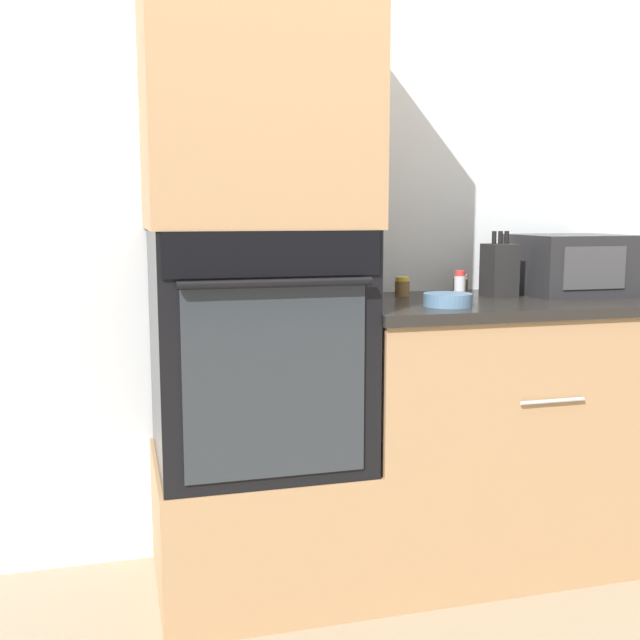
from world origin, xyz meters
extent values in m
plane|color=gray|center=(0.00, 0.00, 0.00)|extent=(12.00, 12.00, 0.00)
cube|color=silver|center=(0.00, 0.63, 1.25)|extent=(8.00, 0.05, 2.50)
cube|color=#A87F56|center=(-0.33, 0.30, 0.22)|extent=(0.66, 0.60, 0.44)
cube|color=black|center=(-0.33, 0.30, 0.81)|extent=(0.63, 0.59, 0.74)
cube|color=black|center=(-0.33, 0.00, 1.12)|extent=(0.61, 0.01, 0.13)
cube|color=orange|center=(-0.33, 0.00, 1.12)|extent=(0.09, 0.00, 0.03)
cube|color=#282D33|center=(-0.33, 0.00, 0.76)|extent=(0.52, 0.01, 0.55)
cylinder|color=black|center=(-0.33, -0.03, 1.04)|extent=(0.54, 0.02, 0.02)
cube|color=#A87F56|center=(-0.33, 0.30, 1.59)|extent=(0.66, 0.60, 0.82)
cube|color=#A87F56|center=(0.55, 0.30, 0.45)|extent=(1.09, 0.60, 0.90)
cube|color=black|center=(0.55, 0.30, 0.92)|extent=(1.11, 0.63, 0.03)
cylinder|color=#B7B7BC|center=(0.55, -0.01, 0.65)|extent=(0.22, 0.01, 0.01)
cube|color=#232326|center=(0.85, 0.38, 1.04)|extent=(0.39, 0.35, 0.21)
cube|color=#3D3D3F|center=(0.83, 0.20, 1.04)|extent=(0.24, 0.01, 0.15)
cube|color=black|center=(0.55, 0.37, 1.03)|extent=(0.10, 0.11, 0.18)
cylinder|color=black|center=(0.53, 0.37, 1.14)|extent=(0.02, 0.02, 0.04)
cylinder|color=black|center=(0.55, 0.37, 1.14)|extent=(0.02, 0.02, 0.04)
cylinder|color=black|center=(0.58, 0.37, 1.14)|extent=(0.02, 0.02, 0.04)
cylinder|color=#517599|center=(0.26, 0.15, 0.95)|extent=(0.15, 0.15, 0.04)
cylinder|color=#427047|center=(0.07, 0.42, 0.97)|extent=(0.04, 0.04, 0.07)
cylinder|color=gold|center=(0.07, 0.42, 1.02)|extent=(0.04, 0.04, 0.02)
cylinder|color=brown|center=(0.23, 0.47, 0.96)|extent=(0.05, 0.05, 0.05)
cylinder|color=gold|center=(0.23, 0.47, 0.99)|extent=(0.05, 0.05, 0.01)
cylinder|color=silver|center=(0.44, 0.43, 0.97)|extent=(0.04, 0.04, 0.07)
cylinder|color=red|center=(0.44, 0.43, 1.01)|extent=(0.04, 0.04, 0.02)
cylinder|color=brown|center=(0.47, 0.50, 0.96)|extent=(0.05, 0.05, 0.05)
cylinder|color=#B7B7BC|center=(0.47, 0.50, 0.99)|extent=(0.05, 0.05, 0.01)
camera|label=1|loc=(-0.75, -2.01, 1.23)|focal=42.00mm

